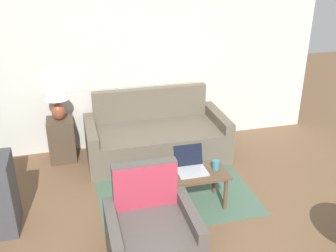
{
  "coord_description": "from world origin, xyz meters",
  "views": [
    {
      "loc": [
        -0.78,
        -1.82,
        2.71
      ],
      "look_at": [
        0.32,
        2.42,
        0.75
      ],
      "focal_mm": 42.0,
      "sensor_mm": 36.0,
      "label": 1
    }
  ],
  "objects_px": {
    "couch": "(156,138)",
    "coffee_table": "(182,178)",
    "cup_yellow": "(145,173)",
    "cup_white": "(169,177)",
    "table_lamp": "(56,95)",
    "laptop": "(190,165)",
    "armchair": "(152,235)",
    "cup_navy": "(216,165)",
    "snack_bowl": "(159,172)"
  },
  "relations": [
    {
      "from": "couch",
      "to": "snack_bowl",
      "type": "distance_m",
      "value": 1.3
    },
    {
      "from": "cup_yellow",
      "to": "couch",
      "type": "bearing_deg",
      "value": 72.04
    },
    {
      "from": "table_lamp",
      "to": "coffee_table",
      "type": "bearing_deg",
      "value": -49.21
    },
    {
      "from": "armchair",
      "to": "cup_white",
      "type": "xyz_separation_m",
      "value": [
        0.34,
        0.64,
        0.2
      ]
    },
    {
      "from": "coffee_table",
      "to": "cup_yellow",
      "type": "bearing_deg",
      "value": 173.99
    },
    {
      "from": "coffee_table",
      "to": "cup_navy",
      "type": "xyz_separation_m",
      "value": [
        0.4,
        0.0,
        0.11
      ]
    },
    {
      "from": "armchair",
      "to": "coffee_table",
      "type": "xyz_separation_m",
      "value": [
        0.51,
        0.73,
        0.11
      ]
    },
    {
      "from": "coffee_table",
      "to": "snack_bowl",
      "type": "relative_size",
      "value": 6.11
    },
    {
      "from": "laptop",
      "to": "snack_bowl",
      "type": "relative_size",
      "value": 1.99
    },
    {
      "from": "table_lamp",
      "to": "couch",
      "type": "bearing_deg",
      "value": -8.8
    },
    {
      "from": "cup_yellow",
      "to": "cup_white",
      "type": "bearing_deg",
      "value": -29.19
    },
    {
      "from": "couch",
      "to": "cup_navy",
      "type": "bearing_deg",
      "value": -72.71
    },
    {
      "from": "cup_navy",
      "to": "table_lamp",
      "type": "bearing_deg",
      "value": 138.58
    },
    {
      "from": "table_lamp",
      "to": "cup_yellow",
      "type": "relative_size",
      "value": 6.03
    },
    {
      "from": "couch",
      "to": "armchair",
      "type": "height_order",
      "value": "couch"
    },
    {
      "from": "couch",
      "to": "armchair",
      "type": "distance_m",
      "value": 2.1
    },
    {
      "from": "laptop",
      "to": "cup_white",
      "type": "height_order",
      "value": "laptop"
    },
    {
      "from": "armchair",
      "to": "cup_yellow",
      "type": "xyz_separation_m",
      "value": [
        0.1,
        0.78,
        0.21
      ]
    },
    {
      "from": "table_lamp",
      "to": "laptop",
      "type": "relative_size",
      "value": 1.62
    },
    {
      "from": "laptop",
      "to": "armchair",
      "type": "bearing_deg",
      "value": -128.4
    },
    {
      "from": "armchair",
      "to": "snack_bowl",
      "type": "relative_size",
      "value": 5.35
    },
    {
      "from": "laptop",
      "to": "coffee_table",
      "type": "bearing_deg",
      "value": -153.19
    },
    {
      "from": "armchair",
      "to": "snack_bowl",
      "type": "xyz_separation_m",
      "value": [
        0.26,
        0.78,
        0.19
      ]
    },
    {
      "from": "cup_white",
      "to": "snack_bowl",
      "type": "xyz_separation_m",
      "value": [
        -0.08,
        0.14,
        -0.01
      ]
    },
    {
      "from": "cup_navy",
      "to": "cup_yellow",
      "type": "bearing_deg",
      "value": 177.28
    },
    {
      "from": "armchair",
      "to": "snack_bowl",
      "type": "distance_m",
      "value": 0.84
    },
    {
      "from": "snack_bowl",
      "to": "cup_white",
      "type": "bearing_deg",
      "value": -59.5
    },
    {
      "from": "snack_bowl",
      "to": "table_lamp",
      "type": "bearing_deg",
      "value": 125.67
    },
    {
      "from": "laptop",
      "to": "snack_bowl",
      "type": "bearing_deg",
      "value": -178.27
    },
    {
      "from": "couch",
      "to": "laptop",
      "type": "height_order",
      "value": "couch"
    },
    {
      "from": "armchair",
      "to": "coffee_table",
      "type": "distance_m",
      "value": 0.9
    },
    {
      "from": "cup_white",
      "to": "cup_navy",
      "type": "bearing_deg",
      "value": 9.44
    },
    {
      "from": "cup_yellow",
      "to": "armchair",
      "type": "bearing_deg",
      "value": -97.27
    },
    {
      "from": "armchair",
      "to": "coffee_table",
      "type": "relative_size",
      "value": 0.88
    },
    {
      "from": "coffee_table",
      "to": "cup_navy",
      "type": "height_order",
      "value": "cup_navy"
    },
    {
      "from": "couch",
      "to": "laptop",
      "type": "bearing_deg",
      "value": -84.53
    },
    {
      "from": "couch",
      "to": "cup_white",
      "type": "xyz_separation_m",
      "value": [
        -0.17,
        -1.4,
        0.2
      ]
    },
    {
      "from": "couch",
      "to": "laptop",
      "type": "relative_size",
      "value": 5.82
    },
    {
      "from": "laptop",
      "to": "snack_bowl",
      "type": "xyz_separation_m",
      "value": [
        -0.37,
        -0.01,
        -0.03
      ]
    },
    {
      "from": "armchair",
      "to": "laptop",
      "type": "relative_size",
      "value": 2.69
    },
    {
      "from": "cup_white",
      "to": "table_lamp",
      "type": "bearing_deg",
      "value": 125.24
    },
    {
      "from": "cup_yellow",
      "to": "snack_bowl",
      "type": "xyz_separation_m",
      "value": [
        0.16,
        0.0,
        -0.01
      ]
    },
    {
      "from": "coffee_table",
      "to": "cup_navy",
      "type": "relative_size",
      "value": 9.42
    },
    {
      "from": "couch",
      "to": "cup_white",
      "type": "distance_m",
      "value": 1.42
    },
    {
      "from": "cup_white",
      "to": "laptop",
      "type": "bearing_deg",
      "value": 27.47
    },
    {
      "from": "cup_yellow",
      "to": "cup_white",
      "type": "relative_size",
      "value": 0.94
    },
    {
      "from": "table_lamp",
      "to": "cup_yellow",
      "type": "bearing_deg",
      "value": -58.73
    },
    {
      "from": "couch",
      "to": "coffee_table",
      "type": "distance_m",
      "value": 1.31
    },
    {
      "from": "cup_yellow",
      "to": "cup_navy",
      "type": "bearing_deg",
      "value": -2.72
    },
    {
      "from": "cup_navy",
      "to": "snack_bowl",
      "type": "bearing_deg",
      "value": 176.22
    }
  ]
}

